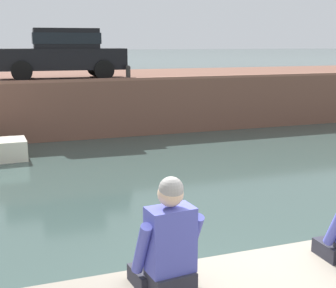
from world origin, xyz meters
TOP-DOWN VIEW (x-y plane):
  - ground_plane at (0.00, 4.98)m, footprint 400.00×400.00m
  - far_quay_wall at (0.00, 12.96)m, footprint 60.00×6.00m
  - far_wall_coping at (0.00, 10.08)m, footprint 60.00×0.24m
  - car_left_inner_black at (-0.45, 11.43)m, footprint 3.94×2.06m
  - mooring_bollard_mid at (1.31, 10.21)m, footprint 0.15×0.15m
  - person_seated_left at (-1.22, -0.45)m, footprint 0.56×0.56m

SIDE VIEW (x-z plane):
  - ground_plane at x=0.00m, z-range 0.00..0.00m
  - far_quay_wall at x=0.00m, z-range 0.00..1.70m
  - person_seated_left at x=-1.22m, z-range 0.75..1.72m
  - far_wall_coping at x=0.00m, z-range 1.70..1.78m
  - mooring_bollard_mid at x=1.31m, z-range 1.72..2.16m
  - car_left_inner_black at x=-0.45m, z-range 1.78..3.32m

